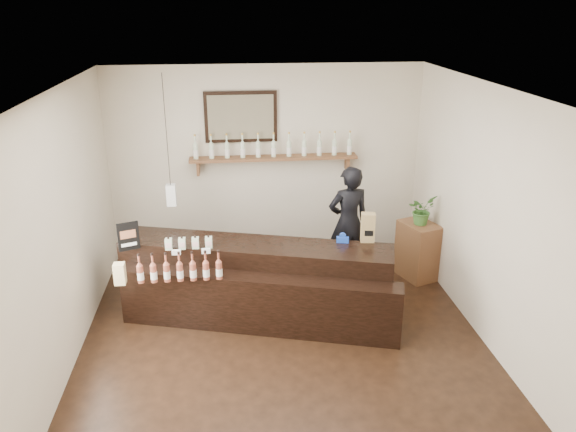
# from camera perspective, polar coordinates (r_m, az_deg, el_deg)

# --- Properties ---
(ground) EXTENTS (5.00, 5.00, 0.00)m
(ground) POSITION_cam_1_polar(r_m,az_deg,el_deg) (6.52, -0.45, -12.55)
(ground) COLOR black
(ground) RESTS_ON ground
(room_shell) EXTENTS (5.00, 5.00, 5.00)m
(room_shell) POSITION_cam_1_polar(r_m,az_deg,el_deg) (5.75, -0.50, 1.73)
(room_shell) COLOR beige
(room_shell) RESTS_ON ground
(back_wall_decor) EXTENTS (2.66, 0.96, 1.69)m
(back_wall_decor) POSITION_cam_1_polar(r_m,az_deg,el_deg) (8.00, -3.31, 7.66)
(back_wall_decor) COLOR brown
(back_wall_decor) RESTS_ON ground
(counter) EXTENTS (3.29, 1.74, 1.06)m
(counter) POSITION_cam_1_polar(r_m,az_deg,el_deg) (6.78, -3.26, -6.94)
(counter) COLOR black
(counter) RESTS_ON ground
(promo_sign) EXTENTS (0.24, 0.10, 0.34)m
(promo_sign) POSITION_cam_1_polar(r_m,az_deg,el_deg) (6.68, -15.91, -2.00)
(promo_sign) COLOR black
(promo_sign) RESTS_ON counter
(paper_bag) EXTENTS (0.18, 0.14, 0.35)m
(paper_bag) POSITION_cam_1_polar(r_m,az_deg,el_deg) (6.73, 8.11, -1.16)
(paper_bag) COLOR olive
(paper_bag) RESTS_ON counter
(tape_dispenser) EXTENTS (0.15, 0.09, 0.12)m
(tape_dispenser) POSITION_cam_1_polar(r_m,az_deg,el_deg) (6.71, 5.58, -2.31)
(tape_dispenser) COLOR #183FAE
(tape_dispenser) RESTS_ON counter
(side_cabinet) EXTENTS (0.56, 0.64, 0.79)m
(side_cabinet) POSITION_cam_1_polar(r_m,az_deg,el_deg) (7.93, 13.05, -3.41)
(side_cabinet) COLOR brown
(side_cabinet) RESTS_ON ground
(potted_plant) EXTENTS (0.47, 0.47, 0.40)m
(potted_plant) POSITION_cam_1_polar(r_m,az_deg,el_deg) (7.71, 13.41, 0.61)
(potted_plant) COLOR #3A6A2A
(potted_plant) RESTS_ON side_cabinet
(shopkeeper) EXTENTS (0.71, 0.53, 1.78)m
(shopkeeper) POSITION_cam_1_polar(r_m,az_deg,el_deg) (7.63, 6.17, 0.08)
(shopkeeper) COLOR black
(shopkeeper) RESTS_ON ground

